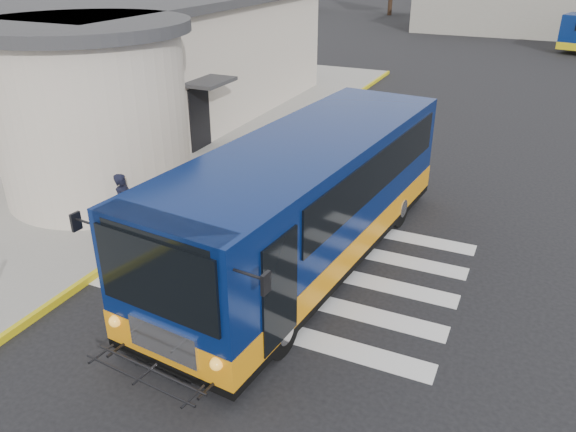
% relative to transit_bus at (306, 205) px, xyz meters
% --- Properties ---
extents(ground, '(140.00, 140.00, 0.00)m').
position_rel_transit_bus_xyz_m(ground, '(0.09, 0.51, -1.42)').
color(ground, black).
rests_on(ground, ground).
extents(sidewalk, '(10.00, 34.00, 0.15)m').
position_rel_transit_bus_xyz_m(sidewalk, '(-8.91, 4.51, -1.34)').
color(sidewalk, gray).
rests_on(sidewalk, ground).
extents(curb_strip, '(0.12, 34.00, 0.16)m').
position_rel_transit_bus_xyz_m(curb_strip, '(-3.96, 4.51, -1.34)').
color(curb_strip, gold).
rests_on(curb_strip, ground).
extents(station_building, '(12.70, 18.70, 4.80)m').
position_rel_transit_bus_xyz_m(station_building, '(-10.75, 7.42, 1.15)').
color(station_building, beige).
rests_on(station_building, ground).
extents(crosswalk, '(8.00, 5.35, 0.01)m').
position_rel_transit_bus_xyz_m(crosswalk, '(-0.41, -0.29, -1.41)').
color(crosswalk, silver).
rests_on(crosswalk, ground).
extents(transit_bus, '(4.20, 10.70, 2.96)m').
position_rel_transit_bus_xyz_m(transit_bus, '(0.00, 0.00, 0.00)').
color(transit_bus, '#061850').
rests_on(transit_bus, ground).
extents(pedestrian_a, '(0.48, 0.65, 1.63)m').
position_rel_transit_bus_xyz_m(pedestrian_a, '(-4.41, -0.94, -0.45)').
color(pedestrian_a, black).
rests_on(pedestrian_a, sidewalk).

